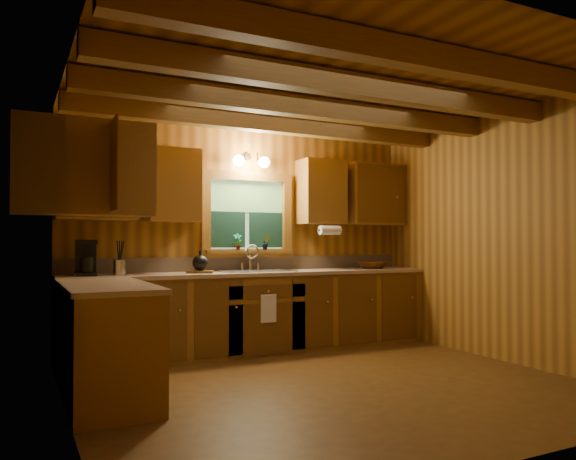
# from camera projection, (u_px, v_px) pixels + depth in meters

# --- Properties ---
(room) EXTENTS (4.20, 4.20, 4.20)m
(room) POSITION_uv_depth(u_px,v_px,m) (329.00, 234.00, 4.79)
(room) COLOR #553614
(room) RESTS_ON ground
(ceiling_beams) EXTENTS (4.20, 2.54, 0.18)m
(ceiling_beams) POSITION_uv_depth(u_px,v_px,m) (329.00, 98.00, 4.81)
(ceiling_beams) COLOR brown
(ceiling_beams) RESTS_ON room
(base_cabinets) EXTENTS (4.20, 2.22, 0.86)m
(base_cabinets) POSITION_uv_depth(u_px,v_px,m) (224.00, 320.00, 5.70)
(base_cabinets) COLOR brown
(base_cabinets) RESTS_ON ground
(countertop) EXTENTS (4.20, 2.24, 0.04)m
(countertop) POSITION_uv_depth(u_px,v_px,m) (225.00, 276.00, 5.72)
(countertop) COLOR tan
(countertop) RESTS_ON base_cabinets
(backsplash) EXTENTS (4.20, 0.02, 0.16)m
(backsplash) POSITION_uv_depth(u_px,v_px,m) (247.00, 263.00, 6.47)
(backsplash) COLOR tan
(backsplash) RESTS_ON room
(dishwasher_panel) EXTENTS (0.02, 0.60, 0.80)m
(dishwasher_panel) POSITION_uv_depth(u_px,v_px,m) (141.00, 336.00, 4.72)
(dishwasher_panel) COLOR white
(dishwasher_panel) RESTS_ON base_cabinets
(upper_cabinets) EXTENTS (4.19, 1.77, 0.78)m
(upper_cabinets) POSITION_uv_depth(u_px,v_px,m) (214.00, 184.00, 5.82)
(upper_cabinets) COLOR brown
(upper_cabinets) RESTS_ON room
(window) EXTENTS (1.12, 0.08, 1.00)m
(window) POSITION_uv_depth(u_px,v_px,m) (247.00, 217.00, 6.46)
(window) COLOR brown
(window) RESTS_ON room
(window_sill) EXTENTS (1.06, 0.14, 0.04)m
(window_sill) POSITION_uv_depth(u_px,v_px,m) (249.00, 252.00, 6.41)
(window_sill) COLOR brown
(window_sill) RESTS_ON room
(wall_sconce) EXTENTS (0.45, 0.21, 0.17)m
(wall_sconce) POSITION_uv_depth(u_px,v_px,m) (251.00, 161.00, 6.37)
(wall_sconce) COLOR black
(wall_sconce) RESTS_ON room
(paper_towel_roll) EXTENTS (0.27, 0.11, 0.11)m
(paper_towel_roll) POSITION_uv_depth(u_px,v_px,m) (330.00, 230.00, 6.57)
(paper_towel_roll) COLOR white
(paper_towel_roll) RESTS_ON upper_cabinets
(dish_towel) EXTENTS (0.18, 0.01, 0.30)m
(dish_towel) POSITION_uv_depth(u_px,v_px,m) (269.00, 308.00, 5.90)
(dish_towel) COLOR white
(dish_towel) RESTS_ON base_cabinets
(sink) EXTENTS (0.82, 0.48, 0.43)m
(sink) POSITION_uv_depth(u_px,v_px,m) (256.00, 275.00, 6.21)
(sink) COLOR silver
(sink) RESTS_ON countertop
(coffee_maker) EXTENTS (0.20, 0.25, 0.35)m
(coffee_maker) POSITION_uv_depth(u_px,v_px,m) (86.00, 258.00, 5.43)
(coffee_maker) COLOR black
(coffee_maker) RESTS_ON countertop
(utensil_crock) EXTENTS (0.12, 0.12, 0.34)m
(utensil_crock) POSITION_uv_depth(u_px,v_px,m) (119.00, 266.00, 5.54)
(utensil_crock) COLOR silver
(utensil_crock) RESTS_ON countertop
(cutting_board) EXTENTS (0.33, 0.29, 0.02)m
(cutting_board) POSITION_uv_depth(u_px,v_px,m) (200.00, 272.00, 5.88)
(cutting_board) COLOR #5A3813
(cutting_board) RESTS_ON countertop
(teakettle) EXTENTS (0.17, 0.17, 0.21)m
(teakettle) POSITION_uv_depth(u_px,v_px,m) (200.00, 263.00, 5.89)
(teakettle) COLOR black
(teakettle) RESTS_ON cutting_board
(wicker_basket) EXTENTS (0.47, 0.47, 0.09)m
(wicker_basket) POSITION_uv_depth(u_px,v_px,m) (373.00, 265.00, 6.85)
(wicker_basket) COLOR #48230C
(wicker_basket) RESTS_ON countertop
(potted_plant_left) EXTENTS (0.11, 0.09, 0.19)m
(potted_plant_left) POSITION_uv_depth(u_px,v_px,m) (238.00, 241.00, 6.34)
(potted_plant_left) COLOR #5A3813
(potted_plant_left) RESTS_ON window_sill
(potted_plant_right) EXTENTS (0.09, 0.08, 0.17)m
(potted_plant_right) POSITION_uv_depth(u_px,v_px,m) (266.00, 243.00, 6.47)
(potted_plant_right) COLOR #5A3813
(potted_plant_right) RESTS_ON window_sill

